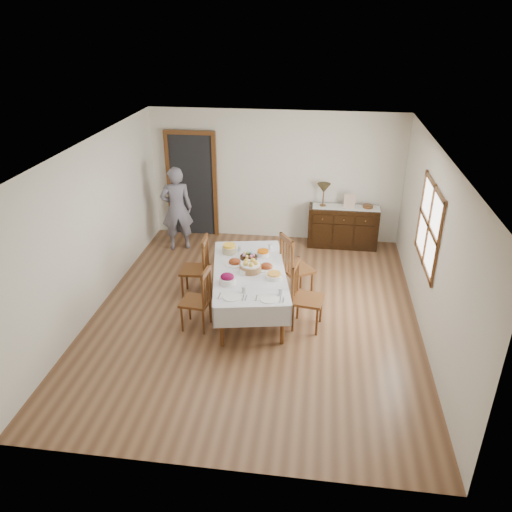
# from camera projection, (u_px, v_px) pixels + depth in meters

# --- Properties ---
(ground) EXTENTS (6.00, 6.00, 0.00)m
(ground) POSITION_uv_depth(u_px,v_px,m) (255.00, 313.00, 7.84)
(ground) COLOR brown
(room_shell) EXTENTS (5.02, 6.02, 2.65)m
(room_shell) POSITION_uv_depth(u_px,v_px,m) (249.00, 205.00, 7.50)
(room_shell) COLOR silver
(room_shell) RESTS_ON ground
(dining_table) EXTENTS (1.45, 2.28, 0.73)m
(dining_table) POSITION_uv_depth(u_px,v_px,m) (249.00, 275.00, 7.62)
(dining_table) COLOR silver
(dining_table) RESTS_ON ground
(chair_left_near) EXTENTS (0.44, 0.44, 0.98)m
(chair_left_near) POSITION_uv_depth(u_px,v_px,m) (199.00, 298.00, 7.28)
(chair_left_near) COLOR #542E14
(chair_left_near) RESTS_ON ground
(chair_left_far) EXTENTS (0.46, 0.46, 1.04)m
(chair_left_far) POSITION_uv_depth(u_px,v_px,m) (197.00, 267.00, 8.11)
(chair_left_far) COLOR #542E14
(chair_left_far) RESTS_ON ground
(chair_right_near) EXTENTS (0.50, 0.50, 1.05)m
(chair_right_near) POSITION_uv_depth(u_px,v_px,m) (304.00, 295.00, 7.28)
(chair_right_near) COLOR #542E14
(chair_right_near) RESTS_ON ground
(chair_right_far) EXTENTS (0.63, 0.63, 1.10)m
(chair_right_far) POSITION_uv_depth(u_px,v_px,m) (294.00, 266.00, 8.06)
(chair_right_far) COLOR #542E14
(chair_right_far) RESTS_ON ground
(sideboard) EXTENTS (1.36, 0.50, 0.82)m
(sideboard) POSITION_uv_depth(u_px,v_px,m) (343.00, 227.00, 9.91)
(sideboard) COLOR black
(sideboard) RESTS_ON ground
(person) EXTENTS (0.64, 0.52, 1.78)m
(person) POSITION_uv_depth(u_px,v_px,m) (177.00, 206.00, 9.59)
(person) COLOR slate
(person) RESTS_ON ground
(bread_basket) EXTENTS (0.33, 0.33, 0.18)m
(bread_basket) POSITION_uv_depth(u_px,v_px,m) (250.00, 267.00, 7.52)
(bread_basket) COLOR olive
(bread_basket) RESTS_ON dining_table
(egg_basket) EXTENTS (0.27, 0.27, 0.10)m
(egg_basket) POSITION_uv_depth(u_px,v_px,m) (249.00, 257.00, 7.90)
(egg_basket) COLOR black
(egg_basket) RESTS_ON dining_table
(ham_platter_a) EXTENTS (0.31, 0.31, 0.11)m
(ham_platter_a) POSITION_uv_depth(u_px,v_px,m) (235.00, 262.00, 7.74)
(ham_platter_a) COLOR white
(ham_platter_a) RESTS_ON dining_table
(ham_platter_b) EXTENTS (0.31, 0.31, 0.11)m
(ham_platter_b) POSITION_uv_depth(u_px,v_px,m) (267.00, 267.00, 7.61)
(ham_platter_b) COLOR white
(ham_platter_b) RESTS_ON dining_table
(beet_bowl) EXTENTS (0.24, 0.24, 0.16)m
(beet_bowl) POSITION_uv_depth(u_px,v_px,m) (227.00, 279.00, 7.18)
(beet_bowl) COLOR white
(beet_bowl) RESTS_ON dining_table
(carrot_bowl) EXTENTS (0.20, 0.20, 0.10)m
(carrot_bowl) POSITION_uv_depth(u_px,v_px,m) (263.00, 253.00, 8.00)
(carrot_bowl) COLOR white
(carrot_bowl) RESTS_ON dining_table
(pineapple_bowl) EXTENTS (0.23, 0.23, 0.15)m
(pineapple_bowl) POSITION_uv_depth(u_px,v_px,m) (229.00, 249.00, 8.08)
(pineapple_bowl) COLOR tan
(pineapple_bowl) RESTS_ON dining_table
(casserole_dish) EXTENTS (0.26, 0.26, 0.08)m
(casserole_dish) POSITION_uv_depth(u_px,v_px,m) (274.00, 276.00, 7.34)
(casserole_dish) COLOR white
(casserole_dish) RESTS_ON dining_table
(butter_dish) EXTENTS (0.15, 0.11, 0.07)m
(butter_dish) POSITION_uv_depth(u_px,v_px,m) (245.00, 272.00, 7.44)
(butter_dish) COLOR white
(butter_dish) RESTS_ON dining_table
(setting_left) EXTENTS (0.44, 0.31, 0.10)m
(setting_left) POSITION_uv_depth(u_px,v_px,m) (235.00, 294.00, 6.89)
(setting_left) COLOR white
(setting_left) RESTS_ON dining_table
(setting_right) EXTENTS (0.44, 0.31, 0.10)m
(setting_right) POSITION_uv_depth(u_px,v_px,m) (272.00, 296.00, 6.84)
(setting_right) COLOR white
(setting_right) RESTS_ON dining_table
(glass_far_a) EXTENTS (0.06, 0.06, 0.09)m
(glass_far_a) POSITION_uv_depth(u_px,v_px,m) (240.00, 248.00, 8.16)
(glass_far_a) COLOR silver
(glass_far_a) RESTS_ON dining_table
(glass_far_b) EXTENTS (0.07, 0.07, 0.10)m
(glass_far_b) POSITION_uv_depth(u_px,v_px,m) (270.00, 247.00, 8.21)
(glass_far_b) COLOR silver
(glass_far_b) RESTS_ON dining_table
(runner) EXTENTS (1.30, 0.35, 0.01)m
(runner) POSITION_uv_depth(u_px,v_px,m) (346.00, 207.00, 9.73)
(runner) COLOR silver
(runner) RESTS_ON sideboard
(table_lamp) EXTENTS (0.26, 0.26, 0.46)m
(table_lamp) POSITION_uv_depth(u_px,v_px,m) (324.00, 189.00, 9.63)
(table_lamp) COLOR brown
(table_lamp) RESTS_ON sideboard
(picture_frame) EXTENTS (0.22, 0.08, 0.28)m
(picture_frame) POSITION_uv_depth(u_px,v_px,m) (350.00, 201.00, 9.64)
(picture_frame) COLOR tan
(picture_frame) RESTS_ON sideboard
(deco_bowl) EXTENTS (0.20, 0.20, 0.06)m
(deco_bowl) POSITION_uv_depth(u_px,v_px,m) (368.00, 207.00, 9.69)
(deco_bowl) COLOR #542E14
(deco_bowl) RESTS_ON sideboard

